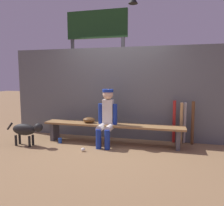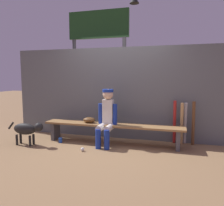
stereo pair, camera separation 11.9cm
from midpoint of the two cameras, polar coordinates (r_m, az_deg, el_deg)
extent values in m
plane|color=olive|center=(4.82, -0.72, -10.44)|extent=(30.00, 30.00, 0.00)
cube|color=#595E63|center=(5.10, 0.72, 2.47)|extent=(5.17, 0.03, 2.09)
cube|color=olive|center=(4.71, -0.72, -5.69)|extent=(3.00, 0.36, 0.04)
cube|color=#4C4C51|center=(5.27, -15.16, -6.99)|extent=(0.08, 0.29, 0.39)
cube|color=#4C4C51|center=(4.61, 15.91, -8.97)|extent=(0.08, 0.29, 0.39)
cube|color=silver|center=(4.68, -1.78, -2.27)|extent=(0.22, 0.13, 0.52)
sphere|color=beige|center=(4.64, -1.79, 2.25)|extent=(0.22, 0.22, 0.22)
cylinder|color=#193399|center=(4.63, -1.80, 3.20)|extent=(0.23, 0.23, 0.06)
cylinder|color=silver|center=(4.59, -3.51, -6.29)|extent=(0.13, 0.38, 0.13)
cylinder|color=#193399|center=(4.46, -4.25, -9.25)|extent=(0.11, 0.11, 0.39)
cylinder|color=#193399|center=(4.72, -3.71, -2.83)|extent=(0.09, 0.09, 0.44)
cylinder|color=silver|center=(4.54, -1.34, -6.43)|extent=(0.13, 0.38, 0.13)
cylinder|color=#193399|center=(4.41, -2.00, -9.43)|extent=(0.11, 0.11, 0.39)
cylinder|color=#193399|center=(4.63, 0.06, -3.00)|extent=(0.09, 0.09, 0.44)
ellipsoid|color=#593819|center=(4.85, -6.64, -4.40)|extent=(0.28, 0.20, 0.12)
cylinder|color=#B22323|center=(4.91, 15.03, -4.70)|extent=(0.08, 0.20, 0.93)
cylinder|color=tan|center=(4.88, 16.72, -5.04)|extent=(0.08, 0.22, 0.90)
cylinder|color=#B7B7BC|center=(4.96, 17.54, -4.94)|extent=(0.07, 0.19, 0.89)
cylinder|color=brown|center=(4.90, 19.41, -4.92)|extent=(0.09, 0.17, 0.93)
sphere|color=white|center=(4.38, -8.25, -11.79)|extent=(0.07, 0.07, 0.07)
cylinder|color=#1E47AD|center=(5.00, -13.91, -9.35)|extent=(0.08, 0.08, 0.11)
cylinder|color=red|center=(4.75, -2.80, -4.67)|extent=(0.08, 0.08, 0.11)
cylinder|color=#3F3F42|center=(6.37, -10.47, 4.85)|extent=(0.10, 0.10, 2.45)
cylinder|color=#3F3F42|center=(5.92, 2.22, 4.82)|extent=(0.10, 0.10, 2.45)
cube|color=#1E471E|center=(6.26, -4.49, 19.55)|extent=(1.67, 0.08, 0.72)
cone|color=black|center=(6.07, 4.85, 24.97)|extent=(0.24, 0.24, 0.18)
ellipsoid|color=black|center=(4.99, -22.37, -6.32)|extent=(0.52, 0.20, 0.24)
sphere|color=black|center=(4.78, -19.11, -5.99)|extent=(0.18, 0.18, 0.18)
cylinder|color=black|center=(5.18, -25.42, -5.41)|extent=(0.15, 0.04, 0.16)
cylinder|color=black|center=(5.00, -20.35, -8.92)|extent=(0.05, 0.05, 0.22)
cylinder|color=black|center=(4.90, -21.15, -9.25)|extent=(0.05, 0.05, 0.22)
cylinder|color=black|center=(5.18, -23.29, -8.50)|extent=(0.05, 0.05, 0.22)
cylinder|color=black|center=(5.09, -24.12, -8.80)|extent=(0.05, 0.05, 0.22)
camera|label=1|loc=(0.06, -90.73, -0.09)|focal=35.50mm
camera|label=2|loc=(0.06, 89.27, 0.09)|focal=35.50mm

